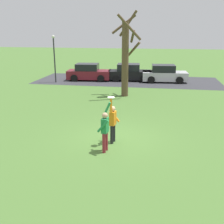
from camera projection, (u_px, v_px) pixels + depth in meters
name	position (u px, v px, depth m)	size (l,w,h in m)	color
ground_plane	(115.00, 139.00, 12.55)	(120.00, 120.00, 0.00)	#4C7533
person_catcher	(113.00, 121.00, 11.87)	(0.49, 0.57, 2.08)	black
person_defender	(105.00, 129.00, 10.99)	(0.50, 0.59, 2.04)	maroon
frisbee_disc	(111.00, 97.00, 11.34)	(0.29, 0.29, 0.02)	white
parked_car_maroon	(89.00, 73.00, 26.70)	(4.22, 2.27, 1.59)	maroon
parked_car_black	(130.00, 73.00, 26.54)	(4.22, 2.27, 1.59)	black
parked_car_silver	(164.00, 74.00, 25.82)	(4.22, 2.27, 1.59)	#BCBCC1
parking_strip	(127.00, 80.00, 26.65)	(17.38, 6.40, 0.01)	#38383D
bare_tree_tall	(126.00, 55.00, 19.75)	(2.29, 2.33, 6.06)	brown
lamppost_by_lot	(54.00, 54.00, 25.07)	(0.28, 0.28, 4.26)	#2D2D33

